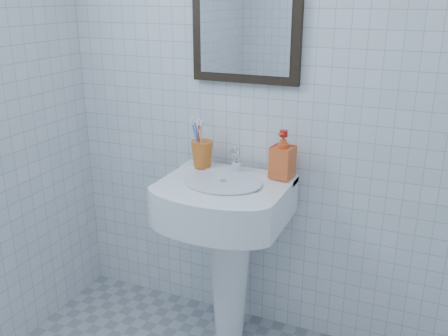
% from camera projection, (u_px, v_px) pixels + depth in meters
% --- Properties ---
extents(wall_back, '(2.20, 0.02, 2.50)m').
position_uv_depth(wall_back, '(284.00, 82.00, 2.19)').
color(wall_back, white).
rests_on(wall_back, ground).
extents(washbasin, '(0.55, 0.41, 0.85)m').
position_uv_depth(washbasin, '(228.00, 234.00, 2.30)').
color(washbasin, white).
rests_on(washbasin, ground).
extents(faucet, '(0.05, 0.11, 0.12)m').
position_uv_depth(faucet, '(236.00, 162.00, 2.28)').
color(faucet, silver).
rests_on(faucet, washbasin).
extents(toothbrush_cup, '(0.13, 0.13, 0.12)m').
position_uv_depth(toothbrush_cup, '(202.00, 154.00, 2.34)').
color(toothbrush_cup, orange).
rests_on(toothbrush_cup, washbasin).
extents(soap_dispenser, '(0.11, 0.11, 0.21)m').
position_uv_depth(soap_dispenser, '(283.00, 155.00, 2.19)').
color(soap_dispenser, red).
rests_on(soap_dispenser, washbasin).
extents(wall_mirror, '(0.50, 0.04, 0.62)m').
position_uv_depth(wall_mirror, '(246.00, 11.00, 2.14)').
color(wall_mirror, black).
rests_on(wall_mirror, wall_back).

